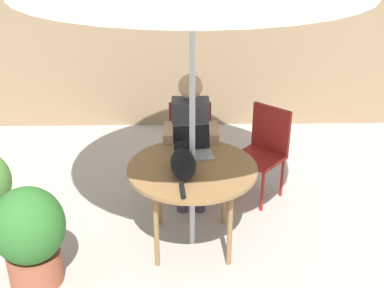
{
  "coord_description": "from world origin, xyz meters",
  "views": [
    {
      "loc": [
        -0.08,
        -3.39,
        2.58
      ],
      "look_at": [
        0.0,
        0.1,
        0.88
      ],
      "focal_mm": 46.36,
      "sensor_mm": 36.0,
      "label": 1
    }
  ],
  "objects_px": {
    "cat": "(183,162)",
    "potted_plant_near_fence": "(30,234)",
    "chair_occupied": "(190,142)",
    "chair_empty": "(264,146)",
    "patio_table": "(192,174)",
    "person_seated": "(191,133)",
    "laptop": "(193,146)"
  },
  "relations": [
    {
      "from": "chair_occupied",
      "to": "person_seated",
      "type": "distance_m",
      "value": 0.23
    },
    {
      "from": "chair_empty",
      "to": "person_seated",
      "type": "distance_m",
      "value": 0.72
    },
    {
      "from": "chair_empty",
      "to": "potted_plant_near_fence",
      "type": "relative_size",
      "value": 1.12
    },
    {
      "from": "chair_occupied",
      "to": "cat",
      "type": "distance_m",
      "value": 0.99
    },
    {
      "from": "chair_occupied",
      "to": "chair_empty",
      "type": "height_order",
      "value": "same"
    },
    {
      "from": "chair_occupied",
      "to": "cat",
      "type": "relative_size",
      "value": 1.35
    },
    {
      "from": "chair_empty",
      "to": "potted_plant_near_fence",
      "type": "distance_m",
      "value": 2.24
    },
    {
      "from": "chair_occupied",
      "to": "potted_plant_near_fence",
      "type": "bearing_deg",
      "value": -132.08
    },
    {
      "from": "person_seated",
      "to": "cat",
      "type": "height_order",
      "value": "person_seated"
    },
    {
      "from": "laptop",
      "to": "person_seated",
      "type": "bearing_deg",
      "value": 91.14
    },
    {
      "from": "chair_occupied",
      "to": "cat",
      "type": "height_order",
      "value": "cat"
    },
    {
      "from": "cat",
      "to": "potted_plant_near_fence",
      "type": "xyz_separation_m",
      "value": [
        -1.11,
        -0.36,
        -0.38
      ]
    },
    {
      "from": "laptop",
      "to": "cat",
      "type": "relative_size",
      "value": 0.51
    },
    {
      "from": "chair_occupied",
      "to": "patio_table",
      "type": "bearing_deg",
      "value": -90.0
    },
    {
      "from": "person_seated",
      "to": "laptop",
      "type": "relative_size",
      "value": 3.68
    },
    {
      "from": "person_seated",
      "to": "patio_table",
      "type": "bearing_deg",
      "value": -90.0
    },
    {
      "from": "potted_plant_near_fence",
      "to": "person_seated",
      "type": "bearing_deg",
      "value": 44.27
    },
    {
      "from": "chair_empty",
      "to": "laptop",
      "type": "xyz_separation_m",
      "value": [
        -0.69,
        -0.53,
        0.27
      ]
    },
    {
      "from": "chair_occupied",
      "to": "person_seated",
      "type": "xyz_separation_m",
      "value": [
        0.0,
        -0.16,
        0.17
      ]
    },
    {
      "from": "chair_occupied",
      "to": "potted_plant_near_fence",
      "type": "relative_size",
      "value": 1.12
    },
    {
      "from": "cat",
      "to": "potted_plant_near_fence",
      "type": "height_order",
      "value": "cat"
    },
    {
      "from": "chair_empty",
      "to": "potted_plant_near_fence",
      "type": "bearing_deg",
      "value": -147.11
    },
    {
      "from": "chair_empty",
      "to": "chair_occupied",
      "type": "bearing_deg",
      "value": 172.25
    },
    {
      "from": "laptop",
      "to": "potted_plant_near_fence",
      "type": "xyz_separation_m",
      "value": [
        -1.19,
        -0.69,
        -0.36
      ]
    },
    {
      "from": "cat",
      "to": "potted_plant_near_fence",
      "type": "bearing_deg",
      "value": -161.79
    },
    {
      "from": "person_seated",
      "to": "cat",
      "type": "relative_size",
      "value": 1.87
    },
    {
      "from": "person_seated",
      "to": "cat",
      "type": "bearing_deg",
      "value": -95.37
    },
    {
      "from": "laptop",
      "to": "potted_plant_near_fence",
      "type": "distance_m",
      "value": 1.42
    },
    {
      "from": "person_seated",
      "to": "potted_plant_near_fence",
      "type": "xyz_separation_m",
      "value": [
        -1.18,
        -1.15,
        -0.26
      ]
    },
    {
      "from": "cat",
      "to": "patio_table",
      "type": "bearing_deg",
      "value": 46.36
    },
    {
      "from": "chair_occupied",
      "to": "potted_plant_near_fence",
      "type": "xyz_separation_m",
      "value": [
        -1.18,
        -1.31,
        -0.09
      ]
    },
    {
      "from": "chair_empty",
      "to": "laptop",
      "type": "bearing_deg",
      "value": -142.5
    }
  ]
}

